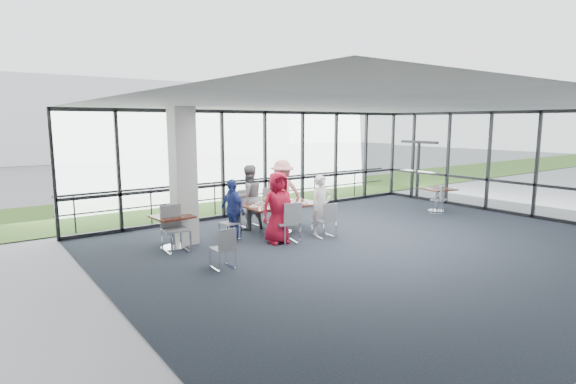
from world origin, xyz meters
TOP-DOWN VIEW (x-y plane):
  - floor at (0.00, 0.00)m, footprint 12.00×10.00m
  - ceiling at (0.00, 0.00)m, footprint 12.00×10.00m
  - wall_left at (-6.00, 0.00)m, footprint 0.10×10.00m
  - curtain_wall_back at (0.00, 5.00)m, footprint 12.00×0.10m
  - curtain_wall_right at (6.00, 0.00)m, footprint 0.10×10.00m
  - exit_door at (6.00, 3.75)m, footprint 0.12×1.60m
  - structural_column at (-3.60, 3.00)m, footprint 0.50×0.50m
  - apron at (0.00, 10.00)m, footprint 80.00×70.00m
  - grass_strip at (0.00, 8.00)m, footprint 80.00×5.00m
  - hangar_main at (4.00, 32.00)m, footprint 24.00×10.00m
  - guard_rail at (0.00, 5.60)m, footprint 12.00×0.06m
  - main_table at (-1.14, 2.53)m, footprint 2.00×1.16m
  - side_table_left at (-4.00, 2.76)m, footprint 0.87×0.87m
  - side_table_right at (4.53, 1.82)m, footprint 1.06×1.06m
  - diner_near_left at (-1.81, 1.71)m, footprint 0.90×0.65m
  - diner_near_right at (-0.53, 1.65)m, footprint 0.61×0.48m
  - diner_far_left at (-1.64, 3.32)m, footprint 0.87×0.57m
  - diner_far_right at (-0.57, 3.27)m, footprint 1.30×0.93m
  - diner_end at (-2.52, 2.65)m, footprint 0.55×0.91m
  - chair_main_nl at (-1.66, 1.61)m, footprint 0.57×0.57m
  - chair_main_nr at (-0.56, 1.47)m, footprint 0.48×0.48m
  - chair_main_fl at (-1.48, 3.58)m, footprint 0.48×0.48m
  - chair_main_fr at (-0.65, 3.55)m, footprint 0.50×0.50m
  - chair_main_end at (-2.58, 2.67)m, footprint 0.44×0.44m
  - chair_spare_la at (-3.78, 0.79)m, footprint 0.42×0.42m
  - chair_spare_lb at (-4.05, 2.44)m, footprint 0.53×0.53m
  - chair_spare_r at (4.25, 1.59)m, footprint 0.57×0.57m
  - plate_nl at (-1.73, 2.17)m, footprint 0.27×0.27m
  - plate_nr at (-0.59, 2.17)m, footprint 0.24×0.24m
  - plate_fl at (-1.56, 2.90)m, footprint 0.26×0.26m
  - plate_fr at (-0.64, 2.90)m, footprint 0.27×0.27m
  - plate_end at (-1.92, 2.61)m, footprint 0.24×0.24m
  - tumbler_a at (-1.37, 2.35)m, footprint 0.07×0.07m
  - tumbler_b at (-0.86, 2.31)m, footprint 0.07×0.07m
  - tumbler_c at (-1.13, 2.75)m, footprint 0.07×0.07m
  - tumbler_d at (-1.80, 2.40)m, footprint 0.07×0.07m
  - menu_a at (-1.33, 2.11)m, footprint 0.37×0.32m
  - menu_b at (-0.38, 2.21)m, footprint 0.34×0.24m
  - menu_c at (-1.00, 2.89)m, footprint 0.34×0.34m
  - condiment_caddy at (-1.11, 2.59)m, footprint 0.10×0.07m
  - ketchup_bottle at (-1.09, 2.55)m, footprint 0.06×0.06m
  - green_bottle at (-1.07, 2.53)m, footprint 0.05×0.05m

SIDE VIEW (x-z plane):
  - apron at x=0.00m, z-range -0.03..-0.01m
  - floor at x=0.00m, z-range -0.02..0.00m
  - grass_strip at x=0.00m, z-range 0.01..0.01m
  - chair_spare_la at x=-3.78m, z-range 0.00..0.81m
  - chair_main_end at x=-2.58m, z-range 0.00..0.82m
  - chair_main_nr at x=-0.56m, z-range 0.00..0.85m
  - chair_spare_r at x=4.25m, z-range 0.00..0.88m
  - chair_main_nl at x=-1.66m, z-range 0.00..0.96m
  - chair_main_fr at x=-0.65m, z-range 0.00..0.96m
  - chair_main_fl at x=-1.48m, z-range 0.00..0.97m
  - guard_rail at x=0.00m, z-range 0.47..0.53m
  - chair_spare_lb at x=-4.05m, z-range 0.00..1.00m
  - side_table_left at x=-4.00m, z-range 0.25..1.00m
  - main_table at x=-1.14m, z-range 0.25..1.00m
  - side_table_right at x=4.53m, z-range 0.26..1.01m
  - diner_end at x=-2.52m, z-range 0.00..1.49m
  - menu_a at x=-1.33m, z-range 0.75..0.75m
  - menu_b at x=-0.38m, z-range 0.75..0.75m
  - menu_c at x=-1.00m, z-range 0.75..0.75m
  - plate_nl at x=-1.73m, z-range 0.75..0.76m
  - plate_nr at x=-0.59m, z-range 0.75..0.76m
  - plate_fl at x=-1.56m, z-range 0.75..0.76m
  - plate_fr at x=-0.64m, z-range 0.75..0.76m
  - plate_end at x=-1.92m, z-range 0.75..0.76m
  - diner_near_right at x=-0.53m, z-range 0.00..1.54m
  - condiment_caddy at x=-1.11m, z-range 0.75..0.79m
  - tumbler_c at x=-1.13m, z-range 0.75..0.88m
  - tumbler_a at x=-1.37m, z-range 0.75..0.88m
  - tumbler_b at x=-0.86m, z-range 0.75..0.89m
  - tumbler_d at x=-1.80m, z-range 0.75..0.90m
  - ketchup_bottle at x=-1.09m, z-range 0.75..0.93m
  - green_bottle at x=-1.07m, z-range 0.75..0.95m
  - diner_near_left at x=-1.81m, z-range 0.00..1.70m
  - diner_far_left at x=-1.64m, z-range 0.00..1.73m
  - diner_far_right at x=-0.57m, z-range 0.00..1.81m
  - exit_door at x=6.00m, z-range 0.00..2.10m
  - wall_left at x=-6.00m, z-range 0.00..3.20m
  - curtain_wall_back at x=0.00m, z-range 0.00..3.20m
  - curtain_wall_right at x=6.00m, z-range 0.00..3.20m
  - structural_column at x=-3.60m, z-range 0.00..3.20m
  - hangar_main at x=4.00m, z-range 0.00..6.00m
  - ceiling at x=0.00m, z-range 3.18..3.22m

